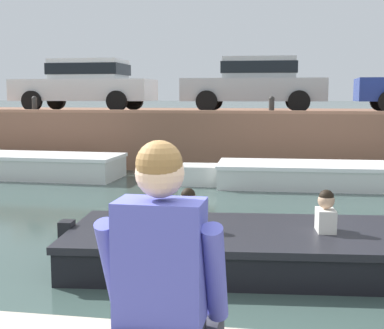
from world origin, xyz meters
The scene contains 11 objects.
ground_plane centered at (0.00, 5.56, 0.00)m, with size 400.00×400.00×0.00m, color #384C47.
far_quay_wall centered at (0.00, 14.12, 0.76)m, with size 60.00×6.00×1.52m, color brown.
far_wall_coping centered at (0.00, 11.24, 1.56)m, with size 60.00×0.24×0.08m, color #9F6C52.
boat_moored_west_white centered at (-5.51, 9.57, 0.28)m, with size 5.49×1.69×0.57m.
boat_moored_central_white centered at (1.46, 9.33, 0.25)m, with size 5.40×1.79×0.51m.
motorboat_passing centered at (0.86, 3.58, 0.23)m, with size 5.62×2.20×0.92m.
car_leftmost_white centered at (-5.12, 13.20, 2.37)m, with size 4.25×1.92×1.54m.
car_left_inner_silver centered at (0.02, 13.20, 2.37)m, with size 4.11×2.09×1.54m.
mooring_bollard_west centered at (-5.94, 11.37, 1.76)m, with size 0.15×0.15×0.44m.
mooring_bollard_mid centered at (0.54, 11.37, 1.76)m, with size 0.15×0.15×0.44m.
person_seated_right centered at (0.34, -0.40, 1.21)m, with size 0.53×0.53×0.96m.
Camera 1 is at (0.82, -2.51, 1.98)m, focal length 50.00 mm.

